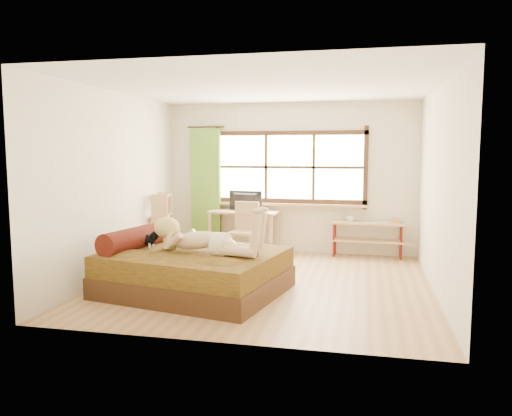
% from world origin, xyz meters
% --- Properties ---
extents(floor, '(4.50, 4.50, 0.00)m').
position_xyz_m(floor, '(0.00, 0.00, 0.00)').
color(floor, '#9E754C').
rests_on(floor, ground).
extents(ceiling, '(4.50, 4.50, 0.00)m').
position_xyz_m(ceiling, '(0.00, 0.00, 2.70)').
color(ceiling, white).
rests_on(ceiling, wall_back).
extents(wall_back, '(4.50, 0.00, 4.50)m').
position_xyz_m(wall_back, '(0.00, 2.25, 1.35)').
color(wall_back, silver).
rests_on(wall_back, floor).
extents(wall_front, '(4.50, 0.00, 4.50)m').
position_xyz_m(wall_front, '(0.00, -2.25, 1.35)').
color(wall_front, silver).
rests_on(wall_front, floor).
extents(wall_left, '(0.00, 4.50, 4.50)m').
position_xyz_m(wall_left, '(-2.25, 0.00, 1.35)').
color(wall_left, silver).
rests_on(wall_left, floor).
extents(wall_right, '(0.00, 4.50, 4.50)m').
position_xyz_m(wall_right, '(2.25, 0.00, 1.35)').
color(wall_right, silver).
rests_on(wall_right, floor).
extents(window, '(2.80, 0.16, 1.46)m').
position_xyz_m(window, '(0.00, 2.22, 1.51)').
color(window, '#FFEDBF').
rests_on(window, wall_back).
extents(curtain, '(0.55, 0.10, 2.20)m').
position_xyz_m(curtain, '(-1.55, 2.13, 1.15)').
color(curtain, '#5D8825').
rests_on(curtain, wall_back).
extents(bed, '(2.47, 2.13, 0.82)m').
position_xyz_m(bed, '(-0.86, -0.64, 0.29)').
color(bed, '#371B10').
rests_on(bed, floor).
extents(woman, '(1.57, 0.73, 0.65)m').
position_xyz_m(woman, '(-0.66, -0.70, 0.87)').
color(woman, tan).
rests_on(woman, bed).
extents(kitten, '(0.34, 0.19, 0.26)m').
position_xyz_m(kitten, '(-1.53, -0.55, 0.67)').
color(kitten, black).
rests_on(kitten, bed).
extents(desk, '(1.28, 0.67, 0.77)m').
position_xyz_m(desk, '(-0.78, 1.95, 0.67)').
color(desk, tan).
rests_on(desk, floor).
extents(monitor, '(0.62, 0.13, 0.35)m').
position_xyz_m(monitor, '(-0.78, 2.00, 0.95)').
color(monitor, black).
rests_on(monitor, desk).
extents(chair, '(0.47, 0.47, 0.97)m').
position_xyz_m(chair, '(-0.67, 1.59, 0.54)').
color(chair, tan).
rests_on(chair, floor).
extents(pipe_shelf, '(1.24, 0.34, 0.70)m').
position_xyz_m(pipe_shelf, '(1.41, 2.07, 0.45)').
color(pipe_shelf, tan).
rests_on(pipe_shelf, floor).
extents(cup, '(0.13, 0.13, 0.10)m').
position_xyz_m(cup, '(1.10, 2.07, 0.67)').
color(cup, gray).
rests_on(cup, pipe_shelf).
extents(book, '(0.16, 0.22, 0.02)m').
position_xyz_m(book, '(1.60, 2.07, 0.63)').
color(book, gray).
rests_on(book, pipe_shelf).
extents(bookshelf, '(0.37, 0.53, 1.11)m').
position_xyz_m(bookshelf, '(-2.08, 1.31, 0.56)').
color(bookshelf, tan).
rests_on(bookshelf, floor).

